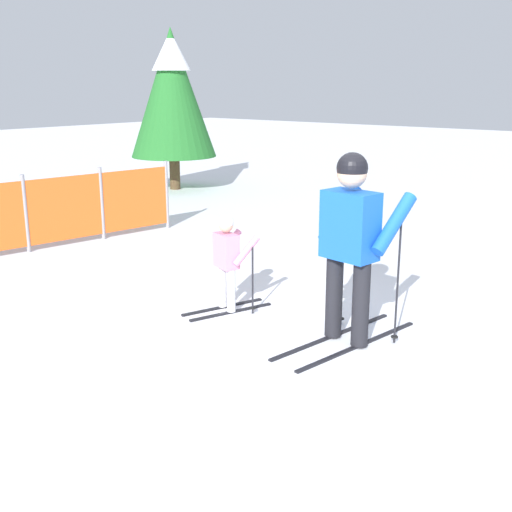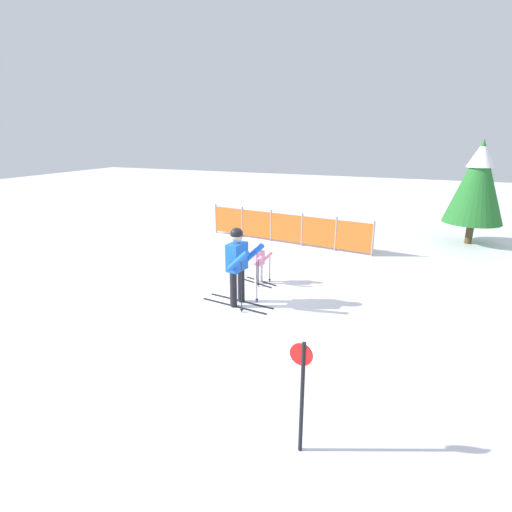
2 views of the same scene
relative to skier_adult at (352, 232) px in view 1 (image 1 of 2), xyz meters
name	(u,v)px [view 1 (image 1 of 2)]	position (x,y,z in m)	size (l,w,h in m)	color
ground_plane	(346,348)	(-0.16, -0.09, -1.08)	(60.00, 60.00, 0.00)	white
skier_adult	(352,232)	(0.00, 0.00, 0.00)	(1.75, 0.83, 1.82)	black
skier_child	(228,256)	(-0.08, 1.47, -0.46)	(1.03, 0.58, 1.07)	black
conifer_far	(172,91)	(5.38, 8.02, 1.16)	(1.96, 1.96, 3.63)	#4C3823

